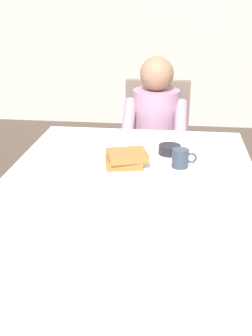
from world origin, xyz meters
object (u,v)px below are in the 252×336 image
object	(u,v)px
chair_diner	(156,141)
cup_coffee	(181,158)
plate_breakfast	(126,168)
dining_table_main	(128,202)
diner_person	(155,128)
fork_left_of_plate	(83,169)
bowl_butter	(170,149)
knife_right_of_plate	(168,173)
spoon_near_edge	(110,197)
syrup_pitcher	(88,148)
breakfast_stack	(126,159)

from	to	relation	value
chair_diner	cup_coffee	distance (m)	1.01
chair_diner	plate_breakfast	xyz separation A→B (m)	(-0.09, -1.03, 0.22)
chair_diner	cup_coffee	world-z (taller)	chair_diner
dining_table_main	diner_person	size ratio (longest dim) A/B	1.36
diner_person	fork_left_of_plate	xyz separation A→B (m)	(-0.28, -0.89, 0.07)
plate_breakfast	bowl_butter	bearing A→B (deg)	49.68
diner_person	knife_right_of_plate	xyz separation A→B (m)	(0.10, -0.89, 0.07)
knife_right_of_plate	spoon_near_edge	distance (m)	0.34
plate_breakfast	dining_table_main	bearing A→B (deg)	-78.77
chair_diner	syrup_pitcher	xyz separation A→B (m)	(-0.29, -0.87, 0.25)
knife_right_of_plate	syrup_pitcher	bearing A→B (deg)	65.17
breakfast_stack	cup_coffee	distance (m)	0.25
bowl_butter	knife_right_of_plate	xyz separation A→B (m)	(-0.00, -0.25, -0.02)
dining_table_main	spoon_near_edge	world-z (taller)	spoon_near_edge
chair_diner	diner_person	distance (m)	0.21
knife_right_of_plate	spoon_near_edge	world-z (taller)	same
knife_right_of_plate	spoon_near_edge	bearing A→B (deg)	140.10
fork_left_of_plate	spoon_near_edge	xyz separation A→B (m)	(0.17, -0.26, 0.00)
dining_table_main	cup_coffee	distance (m)	0.33
chair_diner	cup_coffee	size ratio (longest dim) A/B	8.23
dining_table_main	cup_coffee	world-z (taller)	cup_coffee
diner_person	bowl_butter	distance (m)	0.66
fork_left_of_plate	spoon_near_edge	size ratio (longest dim) A/B	1.20
breakfast_stack	cup_coffee	size ratio (longest dim) A/B	1.86
breakfast_stack	syrup_pitcher	size ratio (longest dim) A/B	2.62
bowl_butter	spoon_near_edge	world-z (taller)	bowl_butter
dining_table_main	spoon_near_edge	bearing A→B (deg)	-110.96
dining_table_main	syrup_pitcher	distance (m)	0.40
spoon_near_edge	knife_right_of_plate	bearing A→B (deg)	53.02
cup_coffee	bowl_butter	bearing A→B (deg)	108.09
bowl_butter	fork_left_of_plate	distance (m)	0.45
chair_diner	spoon_near_edge	bearing A→B (deg)	85.15
chair_diner	spoon_near_edge	world-z (taller)	chair_diner
syrup_pitcher	plate_breakfast	bearing A→B (deg)	-37.73
plate_breakfast	breakfast_stack	world-z (taller)	breakfast_stack
plate_breakfast	cup_coffee	distance (m)	0.25
fork_left_of_plate	spoon_near_edge	distance (m)	0.31
dining_table_main	fork_left_of_plate	distance (m)	0.27
diner_person	spoon_near_edge	size ratio (longest dim) A/B	7.47
chair_diner	plate_breakfast	size ratio (longest dim) A/B	3.32
bowl_butter	syrup_pitcher	xyz separation A→B (m)	(-0.39, -0.07, 0.02)
breakfast_stack	spoon_near_edge	bearing A→B (deg)	-94.84
chair_diner	bowl_butter	bearing A→B (deg)	97.46
breakfast_stack	dining_table_main	bearing A→B (deg)	-78.93
cup_coffee	syrup_pitcher	size ratio (longest dim) A/B	1.41
bowl_butter	fork_left_of_plate	xyz separation A→B (m)	(-0.38, -0.25, -0.02)
spoon_near_edge	diner_person	bearing A→B (deg)	86.83
plate_breakfast	fork_left_of_plate	size ratio (longest dim) A/B	1.56
breakfast_stack	fork_left_of_plate	bearing A→B (deg)	-172.68
diner_person	breakfast_stack	world-z (taller)	diner_person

